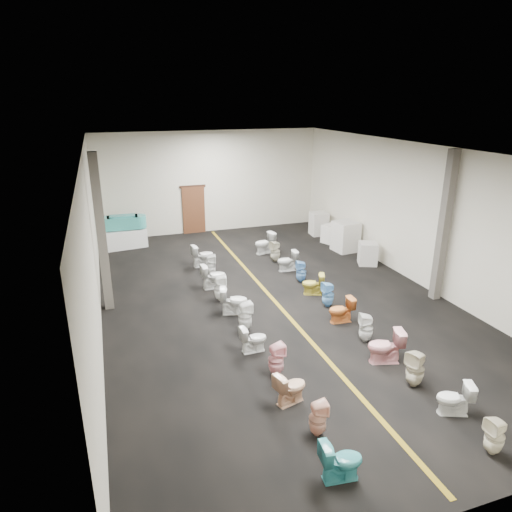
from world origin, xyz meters
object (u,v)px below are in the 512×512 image
object	(u,v)px
appliance_crate_a	(368,254)
toilet_right_1	(454,399)
bathtub	(123,222)
toilet_left_9	(211,265)
display_table	(124,238)
appliance_crate_b	(346,236)
toilet_right_3	(385,346)
appliance_crate_c	(332,234)
toilet_left_4	(253,339)
toilet_right_10	(275,251)
toilet_left_0	(341,460)
toilet_left_2	(290,387)
toilet_right_6	(328,294)
appliance_crate_d	(319,224)
toilet_right_0	(495,436)
toilet_right_4	(366,328)
toilet_right_5	(341,310)
toilet_left_1	(318,418)
toilet_left_6	(234,301)
toilet_right_8	(301,272)
toilet_left_7	(220,288)
toilet_right_2	(415,368)
toilet_right_9	(287,261)
toilet_left_3	(276,359)
toilet_left_10	(203,255)
toilet_left_8	(213,276)
toilet_right_7	(313,284)
toilet_left_5	(245,316)
toilet_right_11	(265,243)

from	to	relation	value
appliance_crate_a	toilet_right_1	distance (m)	8.44
bathtub	toilet_left_9	bearing A→B (deg)	-56.49
display_table	appliance_crate_b	distance (m)	8.98
toilet_right_3	appliance_crate_c	bearing A→B (deg)	175.06
toilet_left_4	toilet_right_10	size ratio (longest dim) A/B	0.82
toilet_left_0	toilet_left_2	distance (m)	2.07
toilet_left_2	toilet_right_6	world-z (taller)	toilet_right_6
toilet_left_9	toilet_right_10	bearing A→B (deg)	-65.56
appliance_crate_c	appliance_crate_d	bearing A→B (deg)	90.00
toilet_right_0	toilet_right_10	bearing A→B (deg)	176.51
display_table	toilet_left_9	size ratio (longest dim) A/B	2.22
toilet_right_4	toilet_right_5	world-z (taller)	toilet_right_4
toilet_left_1	toilet_left_2	bearing A→B (deg)	11.30
toilet_left_6	toilet_right_10	size ratio (longest dim) A/B	0.98
toilet_right_4	toilet_right_8	size ratio (longest dim) A/B	1.03
display_table	bathtub	bearing A→B (deg)	116.57
bathtub	toilet_right_3	xyz separation A→B (m)	(5.15, -10.87, -0.66)
toilet_left_2	appliance_crate_b	bearing A→B (deg)	-50.79
toilet_left_7	toilet_left_9	bearing A→B (deg)	4.60
appliance_crate_a	toilet_right_2	xyz separation A→B (m)	(-3.12, -6.88, 0.01)
toilet_left_9	toilet_right_4	xyz separation A→B (m)	(2.65, -5.63, -0.00)
appliance_crate_a	toilet_right_10	xyz separation A→B (m)	(-3.12, 1.35, -0.01)
appliance_crate_b	toilet_right_8	distance (m)	3.89
toilet_right_9	toilet_left_2	bearing A→B (deg)	-18.28
bathtub	toilet_left_0	distance (m)	13.85
toilet_right_3	toilet_left_2	bearing A→B (deg)	-60.71
display_table	appliance_crate_c	size ratio (longest dim) A/B	2.19
appliance_crate_d	toilet_left_0	size ratio (longest dim) A/B	1.43
toilet_left_3	toilet_right_4	distance (m)	2.74
appliance_crate_d	toilet_right_2	distance (m)	11.37
toilet_left_1	toilet_left_3	bearing A→B (deg)	6.30
appliance_crate_a	toilet_right_0	size ratio (longest dim) A/B	1.14
toilet_left_3	toilet_right_2	size ratio (longest dim) A/B	0.92
toilet_left_10	toilet_right_10	bearing A→B (deg)	-105.13
toilet_left_8	toilet_right_7	bearing A→B (deg)	-120.06
toilet_left_0	toilet_right_3	size ratio (longest dim) A/B	0.87
appliance_crate_a	toilet_left_4	xyz separation A→B (m)	(-5.92, -4.44, -0.08)
appliance_crate_a	toilet_left_5	distance (m)	6.68
toilet_left_8	toilet_right_11	world-z (taller)	toilet_right_11
appliance_crate_d	toilet_left_6	distance (m)	8.61
toilet_left_6	toilet_right_1	bearing A→B (deg)	-137.82
toilet_left_6	toilet_right_8	bearing A→B (deg)	-45.70
toilet_right_9	toilet_right_11	size ratio (longest dim) A/B	0.88
appliance_crate_d	toilet_left_8	bearing A→B (deg)	-143.45
toilet_right_6	toilet_right_10	world-z (taller)	toilet_right_10
appliance_crate_c	toilet_left_2	xyz separation A→B (m)	(-5.84, -9.34, -0.04)
toilet_left_4	toilet_right_5	world-z (taller)	toilet_right_5
toilet_right_1	toilet_right_9	bearing A→B (deg)	-157.40
toilet_left_2	toilet_right_10	size ratio (longest dim) A/B	0.87
appliance_crate_d	toilet_right_6	world-z (taller)	appliance_crate_d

